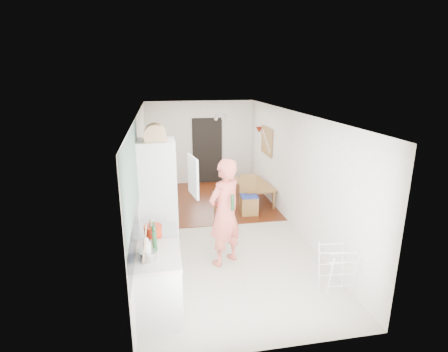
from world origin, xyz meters
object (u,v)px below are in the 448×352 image
object	(u,v)px
dining_chair	(249,195)
stool	(223,207)
dining_table	(254,194)
person	(225,203)
drying_rack	(336,271)

from	to	relation	value
dining_chair	stool	world-z (taller)	dining_chair
dining_table	stool	world-z (taller)	stool
dining_chair	person	bearing A→B (deg)	-112.04
stool	person	bearing A→B (deg)	-99.64
dining_table	drying_rack	distance (m)	4.18
stool	drying_rack	distance (m)	3.53
person	dining_table	world-z (taller)	person
drying_rack	person	bearing A→B (deg)	145.99
person	drying_rack	distance (m)	2.06
person	dining_chair	distance (m)	2.42
dining_table	stool	distance (m)	1.28
dining_chair	drying_rack	bearing A→B (deg)	-78.77
dining_chair	drying_rack	world-z (taller)	dining_chair
dining_table	dining_chair	xyz separation A→B (m)	(-0.35, -0.81, 0.26)
person	stool	distance (m)	2.31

